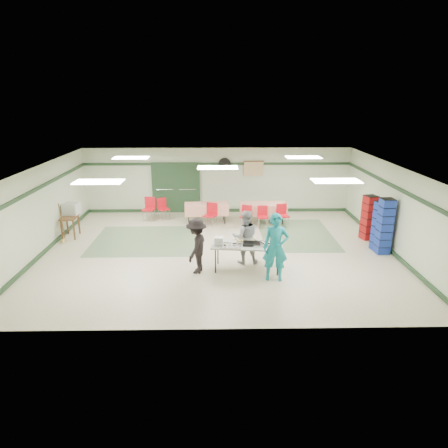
{
  "coord_description": "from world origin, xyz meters",
  "views": [
    {
      "loc": [
        -0.03,
        -11.9,
        4.76
      ],
      "look_at": [
        0.18,
        -0.3,
        0.99
      ],
      "focal_mm": 32.0,
      "sensor_mm": 36.0,
      "label": 1
    }
  ],
  "objects_px": {
    "chair_loose_b": "(149,207)",
    "broom": "(62,222)",
    "crate_stack_blue_a": "(385,226)",
    "volunteer_teal": "(276,247)",
    "dining_table_a": "(263,208)",
    "volunteer_grey": "(245,237)",
    "crate_stack_red": "(369,218)",
    "chair_d": "(211,213)",
    "chair_loose_a": "(163,207)",
    "office_printer": "(71,209)",
    "serving_table": "(247,246)",
    "chair_c": "(282,213)",
    "dining_table_b": "(206,209)",
    "chair_b": "(246,214)",
    "crate_stack_blue_b": "(381,226)",
    "chair_a": "(263,214)",
    "volunteer_dark": "(197,246)",
    "printer_table": "(70,220)"
  },
  "relations": [
    {
      "from": "chair_b",
      "to": "chair_loose_b",
      "type": "bearing_deg",
      "value": -174.33
    },
    {
      "from": "chair_c",
      "to": "crate_stack_blue_a",
      "type": "relative_size",
      "value": 0.49
    },
    {
      "from": "chair_d",
      "to": "crate_stack_red",
      "type": "relative_size",
      "value": 0.6
    },
    {
      "from": "crate_stack_blue_a",
      "to": "printer_table",
      "type": "relative_size",
      "value": 2.16
    },
    {
      "from": "dining_table_b",
      "to": "crate_stack_blue_a",
      "type": "distance_m",
      "value": 6.47
    },
    {
      "from": "volunteer_teal",
      "to": "volunteer_grey",
      "type": "distance_m",
      "value": 1.38
    },
    {
      "from": "printer_table",
      "to": "broom",
      "type": "xyz_separation_m",
      "value": [
        -0.08,
        -0.49,
        0.07
      ]
    },
    {
      "from": "dining_table_a",
      "to": "chair_a",
      "type": "height_order",
      "value": "chair_a"
    },
    {
      "from": "dining_table_b",
      "to": "broom",
      "type": "xyz_separation_m",
      "value": [
        -4.79,
        -2.04,
        0.13
      ]
    },
    {
      "from": "office_printer",
      "to": "serving_table",
      "type": "bearing_deg",
      "value": -20.47
    },
    {
      "from": "dining_table_b",
      "to": "chair_d",
      "type": "bearing_deg",
      "value": -76.27
    },
    {
      "from": "chair_loose_b",
      "to": "chair_b",
      "type": "bearing_deg",
      "value": 0.02
    },
    {
      "from": "volunteer_teal",
      "to": "chair_c",
      "type": "relative_size",
      "value": 2.11
    },
    {
      "from": "office_printer",
      "to": "printer_table",
      "type": "bearing_deg",
      "value": -82.7
    },
    {
      "from": "chair_b",
      "to": "printer_table",
      "type": "relative_size",
      "value": 1.02
    },
    {
      "from": "volunteer_grey",
      "to": "broom",
      "type": "height_order",
      "value": "volunteer_grey"
    },
    {
      "from": "dining_table_b",
      "to": "chair_b",
      "type": "height_order",
      "value": "chair_b"
    },
    {
      "from": "chair_loose_b",
      "to": "serving_table",
      "type": "bearing_deg",
      "value": -40.39
    },
    {
      "from": "volunteer_dark",
      "to": "office_printer",
      "type": "distance_m",
      "value": 5.62
    },
    {
      "from": "dining_table_b",
      "to": "chair_d",
      "type": "distance_m",
      "value": 0.6
    },
    {
      "from": "volunteer_grey",
      "to": "dining_table_a",
      "type": "xyz_separation_m",
      "value": [
        0.97,
        3.9,
        -0.23
      ]
    },
    {
      "from": "volunteer_dark",
      "to": "chair_d",
      "type": "xyz_separation_m",
      "value": [
        0.35,
        3.99,
        -0.21
      ]
    },
    {
      "from": "chair_loose_a",
      "to": "crate_stack_blue_a",
      "type": "bearing_deg",
      "value": -59.96
    },
    {
      "from": "chair_loose_b",
      "to": "broom",
      "type": "relative_size",
      "value": 0.7
    },
    {
      "from": "chair_d",
      "to": "crate_stack_blue_b",
      "type": "bearing_deg",
      "value": -0.8
    },
    {
      "from": "chair_loose_a",
      "to": "chair_d",
      "type": "bearing_deg",
      "value": -61.19
    },
    {
      "from": "dining_table_b",
      "to": "chair_a",
      "type": "xyz_separation_m",
      "value": [
        2.12,
        -0.57,
        -0.07
      ]
    },
    {
      "from": "crate_stack_blue_a",
      "to": "broom",
      "type": "distance_m",
      "value": 10.45
    },
    {
      "from": "chair_loose_a",
      "to": "broom",
      "type": "xyz_separation_m",
      "value": [
        -3.04,
        -2.51,
        0.17
      ]
    },
    {
      "from": "broom",
      "to": "crate_stack_blue_a",
      "type": "bearing_deg",
      "value": -17.15
    },
    {
      "from": "volunteer_teal",
      "to": "dining_table_a",
      "type": "height_order",
      "value": "volunteer_teal"
    },
    {
      "from": "chair_a",
      "to": "office_printer",
      "type": "height_order",
      "value": "office_printer"
    },
    {
      "from": "volunteer_dark",
      "to": "chair_loose_a",
      "type": "height_order",
      "value": "volunteer_dark"
    },
    {
      "from": "chair_c",
      "to": "broom",
      "type": "bearing_deg",
      "value": 177.47
    },
    {
      "from": "volunteer_grey",
      "to": "crate_stack_red",
      "type": "distance_m",
      "value": 4.77
    },
    {
      "from": "crate_stack_blue_b",
      "to": "volunteer_grey",
      "type": "bearing_deg",
      "value": -168.2
    },
    {
      "from": "chair_loose_a",
      "to": "crate_stack_red",
      "type": "xyz_separation_m",
      "value": [
        7.34,
        -2.43,
        0.24
      ]
    },
    {
      "from": "chair_c",
      "to": "chair_loose_b",
      "type": "distance_m",
      "value": 5.17
    },
    {
      "from": "crate_stack_blue_a",
      "to": "printer_table",
      "type": "distance_m",
      "value": 10.44
    },
    {
      "from": "dining_table_b",
      "to": "chair_a",
      "type": "relative_size",
      "value": 2.11
    },
    {
      "from": "volunteer_teal",
      "to": "dining_table_b",
      "type": "height_order",
      "value": "volunteer_teal"
    },
    {
      "from": "volunteer_grey",
      "to": "chair_loose_a",
      "type": "distance_m",
      "value": 5.3
    },
    {
      "from": "dining_table_b",
      "to": "crate_stack_red",
      "type": "distance_m",
      "value": 5.92
    },
    {
      "from": "serving_table",
      "to": "chair_b",
      "type": "height_order",
      "value": "chair_b"
    },
    {
      "from": "serving_table",
      "to": "chair_c",
      "type": "xyz_separation_m",
      "value": [
        1.6,
        3.84,
        -0.18
      ]
    },
    {
      "from": "dining_table_a",
      "to": "crate_stack_blue_b",
      "type": "xyz_separation_m",
      "value": [
        3.39,
        -2.99,
        0.23
      ]
    },
    {
      "from": "crate_stack_blue_b",
      "to": "broom",
      "type": "xyz_separation_m",
      "value": [
        -10.38,
        0.96,
        -0.1
      ]
    },
    {
      "from": "volunteer_teal",
      "to": "office_printer",
      "type": "xyz_separation_m",
      "value": [
        -6.66,
        3.8,
        0.02
      ]
    },
    {
      "from": "crate_stack_blue_a",
      "to": "office_printer",
      "type": "height_order",
      "value": "crate_stack_blue_a"
    },
    {
      "from": "dining_table_a",
      "to": "chair_d",
      "type": "height_order",
      "value": "chair_d"
    }
  ]
}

